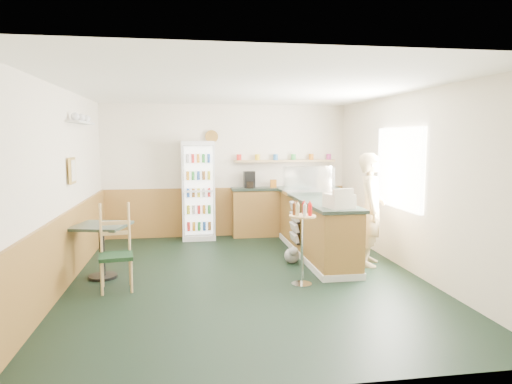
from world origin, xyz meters
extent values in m
plane|color=black|center=(0.00, 0.00, 0.00)|extent=(6.00, 6.00, 0.00)
cube|color=silver|center=(0.00, 3.01, 1.35)|extent=(5.00, 0.02, 2.70)
cube|color=silver|center=(-2.51, 0.00, 1.35)|extent=(0.02, 6.00, 2.70)
cube|color=silver|center=(2.51, 0.00, 1.35)|extent=(0.02, 6.00, 2.70)
cube|color=white|center=(0.00, 0.00, 2.71)|extent=(5.00, 6.00, 0.02)
cube|color=olive|center=(0.00, 2.97, 0.50)|extent=(4.98, 0.05, 1.00)
cube|color=olive|center=(-2.47, 0.00, 0.50)|extent=(0.05, 5.98, 1.00)
cube|color=white|center=(2.46, 0.30, 1.55)|extent=(0.06, 1.45, 1.25)
cube|color=gold|center=(-2.45, 0.50, 1.55)|extent=(0.03, 0.32, 0.38)
cube|color=silver|center=(-2.40, 1.00, 2.25)|extent=(0.18, 1.20, 0.03)
cylinder|color=olive|center=(-0.30, 2.94, 2.05)|extent=(0.26, 0.04, 0.26)
cube|color=olive|center=(1.35, 1.07, 0.47)|extent=(0.60, 2.95, 0.95)
cube|color=silver|center=(1.35, 1.07, 0.05)|extent=(0.64, 2.97, 0.10)
cube|color=#29392F|center=(1.35, 1.08, 0.98)|extent=(0.68, 3.01, 0.05)
cube|color=olive|center=(1.20, 2.80, 0.47)|extent=(2.20, 0.38, 0.95)
cube|color=#29392F|center=(1.20, 2.80, 0.98)|extent=(2.24, 0.42, 0.05)
cube|color=tan|center=(1.20, 2.88, 1.55)|extent=(2.10, 0.22, 0.04)
cube|color=black|center=(0.45, 2.80, 1.18)|extent=(0.22, 0.18, 0.34)
cylinder|color=#B2664C|center=(0.25, 2.88, 1.63)|extent=(0.10, 0.10, 0.12)
cylinder|color=#B2664C|center=(0.63, 2.88, 1.63)|extent=(0.10, 0.10, 0.12)
cylinder|color=#B2664C|center=(1.01, 2.88, 1.63)|extent=(0.10, 0.10, 0.12)
cylinder|color=#B2664C|center=(1.39, 2.88, 1.63)|extent=(0.10, 0.10, 0.12)
cylinder|color=#B2664C|center=(1.77, 2.88, 1.63)|extent=(0.10, 0.10, 0.12)
cylinder|color=#B2664C|center=(2.15, 2.88, 1.63)|extent=(0.10, 0.10, 0.12)
cube|color=white|center=(-0.59, 2.78, 0.98)|extent=(0.65, 0.46, 1.96)
cube|color=white|center=(-0.59, 2.55, 0.99)|extent=(0.54, 0.02, 1.73)
cube|color=silver|center=(-0.59, 2.48, 0.99)|extent=(0.58, 0.02, 1.80)
cube|color=silver|center=(1.35, 1.56, 1.04)|extent=(0.87, 0.46, 0.06)
cube|color=silver|center=(1.35, 1.56, 1.29)|extent=(0.85, 0.44, 0.44)
cube|color=beige|center=(1.35, -0.11, 1.11)|extent=(0.42, 0.43, 0.20)
imported|color=tan|center=(2.05, 0.38, 0.89)|extent=(0.63, 0.72, 1.79)
cylinder|color=silver|center=(0.72, -0.44, 0.01)|extent=(0.28, 0.28, 0.02)
cylinder|color=silver|center=(0.72, -0.44, 0.49)|extent=(0.04, 0.04, 0.95)
cylinder|color=tan|center=(0.72, -0.44, 0.96)|extent=(0.36, 0.36, 0.03)
cylinder|color=red|center=(0.83, -0.42, 1.05)|extent=(0.05, 0.05, 0.16)
cylinder|color=red|center=(0.77, -0.34, 1.05)|extent=(0.05, 0.05, 0.16)
cylinder|color=red|center=(0.67, -0.34, 1.05)|extent=(0.05, 0.05, 0.16)
cylinder|color=red|center=(0.61, -0.42, 1.05)|extent=(0.05, 0.05, 0.16)
cylinder|color=red|center=(0.63, -0.51, 1.05)|extent=(0.05, 0.05, 0.16)
cylinder|color=red|center=(0.72, -0.56, 1.05)|extent=(0.05, 0.05, 0.16)
cylinder|color=red|center=(0.81, -0.51, 1.05)|extent=(0.05, 0.05, 0.16)
cube|color=black|center=(1.01, 1.12, 0.25)|extent=(0.05, 0.44, 0.03)
cube|color=beige|center=(0.99, 1.12, 0.32)|extent=(0.09, 0.40, 0.15)
cube|color=black|center=(1.01, 1.12, 0.43)|extent=(0.05, 0.44, 0.03)
cube|color=beige|center=(0.99, 1.12, 0.50)|extent=(0.09, 0.40, 0.15)
cube|color=black|center=(1.01, 1.12, 0.61)|extent=(0.05, 0.44, 0.03)
cube|color=beige|center=(0.99, 1.12, 0.68)|extent=(0.09, 0.40, 0.15)
cube|color=black|center=(1.01, 1.12, 0.79)|extent=(0.05, 0.44, 0.03)
cube|color=beige|center=(0.99, 1.12, 0.86)|extent=(0.09, 0.40, 0.15)
cylinder|color=black|center=(-2.05, 0.31, 0.02)|extent=(0.41, 0.41, 0.04)
cylinder|color=black|center=(-2.05, 0.31, 0.39)|extent=(0.08, 0.08, 0.71)
cube|color=#29392F|center=(-2.05, 0.31, 0.77)|extent=(0.87, 0.87, 0.04)
cube|color=black|center=(-1.77, -0.26, 0.46)|extent=(0.48, 0.48, 0.05)
cylinder|color=tan|center=(-1.95, -0.45, 0.22)|extent=(0.04, 0.04, 0.45)
cylinder|color=tan|center=(-1.59, -0.45, 0.22)|extent=(0.04, 0.04, 0.45)
cylinder|color=tan|center=(-1.95, -0.08, 0.22)|extent=(0.04, 0.04, 0.45)
cylinder|color=tan|center=(-1.59, -0.08, 0.22)|extent=(0.04, 0.04, 0.45)
cube|color=tan|center=(-1.77, -0.07, 0.80)|extent=(0.39, 0.10, 0.69)
sphere|color=gray|center=(0.84, 0.65, 0.12)|extent=(0.25, 0.25, 0.25)
sphere|color=gray|center=(0.84, 0.53, 0.23)|extent=(0.15, 0.15, 0.15)
camera|label=1|loc=(-0.85, -6.37, 2.00)|focal=32.00mm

